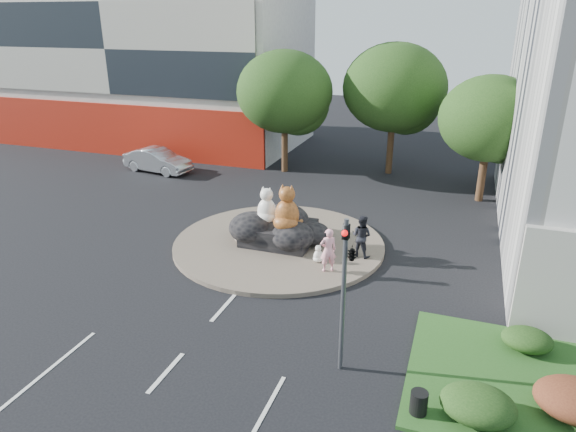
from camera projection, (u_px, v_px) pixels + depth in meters
name	position (u px, v px, depth m)	size (l,w,h in m)	color
ground	(166.00, 373.00, 15.77)	(120.00, 120.00, 0.00)	black
roundabout_island	(279.00, 243.00, 24.52)	(10.00, 10.00, 0.20)	brown
rock_plinth	(279.00, 233.00, 24.32)	(3.20, 2.60, 0.90)	black
shophouse_block	(153.00, 67.00, 43.63)	(25.20, 12.30, 17.40)	beige
tree_left	(286.00, 96.00, 34.47)	(6.46, 6.46, 8.27)	#382314
tree_mid	(395.00, 92.00, 33.95)	(6.84, 6.84, 8.76)	#382314
tree_right	(491.00, 123.00, 28.92)	(5.70, 5.70, 7.30)	#382314
hedge_near_green	(478.00, 405.00, 13.66)	(2.00, 1.60, 0.90)	#193711
hedge_back_green	(527.00, 340.00, 16.57)	(1.60, 1.28, 0.72)	#193711
traffic_light	(348.00, 264.00, 14.63)	(0.44, 1.24, 5.00)	#595B60
cat_white	(267.00, 205.00, 24.01)	(1.07, 0.93, 1.79)	white
cat_tabby	(287.00, 207.00, 23.19)	(1.29, 1.12, 2.16)	gold
kitten_calico	(241.00, 232.00, 24.22)	(0.62, 0.54, 1.03)	silver
kitten_white	(318.00, 253.00, 22.35)	(0.48, 0.42, 0.80)	white
pedestrian_pink	(328.00, 250.00, 21.33)	(0.70, 0.46, 1.91)	pink
pedestrian_dark	(361.00, 236.00, 22.68)	(0.94, 0.73, 1.93)	black
parked_car	(158.00, 160.00, 35.91)	(1.74, 4.99, 1.64)	#AEB1B6
litter_bin	(419.00, 402.00, 13.91)	(0.48, 0.48, 0.67)	black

